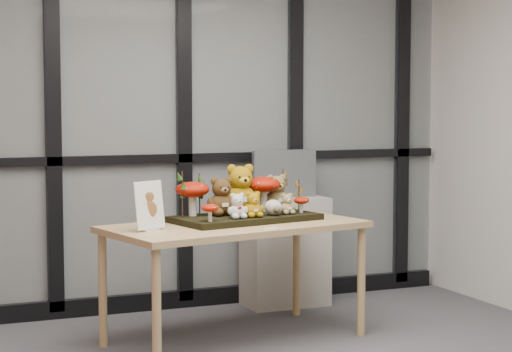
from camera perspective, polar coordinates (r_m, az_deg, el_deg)
name	(u,v)px	position (r m, az deg, el deg)	size (l,w,h in m)	color
room_shell	(265,46)	(3.97, 0.55, 8.02)	(5.00, 5.00, 5.00)	beige
glass_partition	(120,105)	(6.30, -8.36, 4.34)	(4.90, 0.06, 2.78)	#2D383F
display_table	(235,235)	(5.55, -1.31, -3.62)	(1.65, 1.06, 0.71)	tan
diorama_tray	(245,218)	(5.65, -0.65, -2.60)	(0.88, 0.44, 0.04)	black
bear_pooh_yellow	(240,186)	(5.74, -0.97, -0.62)	(0.25, 0.23, 0.33)	#A3770B
bear_brown_medium	(221,194)	(5.61, -2.14, -1.14)	(0.20, 0.18, 0.26)	#4B3114
bear_tan_back	(276,190)	(5.88, 1.27, -0.90)	(0.19, 0.17, 0.25)	olive
bear_small_yellow	(253,203)	(5.53, -0.18, -1.67)	(0.13, 0.12, 0.17)	#B1800A
bear_white_bow	(237,204)	(5.46, -1.16, -1.76)	(0.13, 0.12, 0.17)	white
bear_beige_small	(287,203)	(5.68, 1.94, -1.65)	(0.11, 0.10, 0.14)	tan
plush_cream_hedgehog	(273,207)	(5.62, 1.07, -1.90)	(0.08, 0.07, 0.11)	beige
mushroom_back_left	(192,197)	(5.60, -3.93, -1.30)	(0.21, 0.21, 0.23)	#981304
mushroom_back_right	(263,192)	(5.82, 0.46, -0.99)	(0.22, 0.22, 0.24)	#981304
mushroom_front_left	(210,212)	(5.33, -2.84, -2.21)	(0.10, 0.10, 0.11)	#981304
mushroom_front_right	(301,204)	(5.76, 2.81, -1.73)	(0.10, 0.10, 0.11)	#981304
sprig_green_far_left	(182,194)	(5.53, -4.56, -1.13)	(0.05, 0.05, 0.28)	black
sprig_green_mid_left	(200,194)	(5.64, -3.49, -1.12)	(0.05, 0.05, 0.25)	black
sprig_dry_far_right	(283,189)	(5.91, 1.68, -0.81)	(0.05, 0.05, 0.26)	brown
sprig_dry_mid_right	(299,195)	(5.84, 2.65, -1.19)	(0.05, 0.05, 0.20)	brown
sprig_green_centre	(218,199)	(5.73, -2.36, -1.39)	(0.05, 0.05, 0.18)	black
sign_holder	(149,208)	(5.25, -6.58, -1.96)	(0.20, 0.12, 0.28)	silver
label_card	(271,228)	(5.32, 0.93, -3.25)	(0.09, 0.03, 0.00)	white
cabinet	(285,251)	(6.57, 1.80, -4.66)	(0.57, 0.33, 0.77)	#A19B90
monitor	(284,174)	(6.52, 1.75, 0.14)	(0.47, 0.05, 0.34)	#51555A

